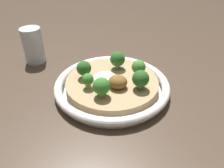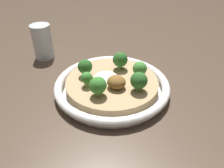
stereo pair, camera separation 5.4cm
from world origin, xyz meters
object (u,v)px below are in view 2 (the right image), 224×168
object	(u,v)px
broccoli_back_right	(87,78)
drinking_glass	(42,42)
broccoli_back	(98,86)
broccoli_front	(122,60)
risotto_bowl	(112,85)
broccoli_back_left	(139,81)
broccoli_front_left	(140,69)
broccoli_right	(85,67)

from	to	relation	value
broccoli_back_right	drinking_glass	world-z (taller)	drinking_glass
broccoli_back	broccoli_front	bearing A→B (deg)	-94.69
broccoli_back	broccoli_back_right	distance (m)	0.05
risotto_bowl	broccoli_back	size ratio (longest dim) A/B	6.18
broccoli_back_left	drinking_glass	world-z (taller)	drinking_glass
broccoli_back_left	broccoli_front_left	world-z (taller)	broccoli_back_left
broccoli_back	broccoli_right	xyz separation A→B (m)	(0.06, -0.06, 0.00)
drinking_glass	broccoli_back_right	bearing A→B (deg)	147.98
drinking_glass	broccoli_front	bearing A→B (deg)	172.57
broccoli_front	broccoli_back_left	xyz separation A→B (m)	(-0.07, 0.08, -0.00)
broccoli_back	broccoli_back_right	xyz separation A→B (m)	(0.04, -0.02, -0.00)
broccoli_back_left	broccoli_front_left	distance (m)	0.06
broccoli_front_left	broccoli_right	bearing A→B (deg)	17.69
broccoli_back_left	drinking_glass	distance (m)	0.36
risotto_bowl	broccoli_back_right	distance (m)	0.07
broccoli_back_right	drinking_glass	xyz separation A→B (m)	(0.22, -0.14, -0.00)
broccoli_front	broccoli_right	distance (m)	0.10
broccoli_back_left	broccoli_back_right	world-z (taller)	broccoli_back_left
broccoli_front	broccoli_back	distance (m)	0.13
broccoli_front	broccoli_right	xyz separation A→B (m)	(0.07, 0.06, -0.00)
broccoli_front	broccoli_back_right	world-z (taller)	broccoli_front
broccoli_front	drinking_glass	bearing A→B (deg)	-7.43
risotto_bowl	broccoli_back_left	xyz separation A→B (m)	(-0.07, 0.02, 0.04)
risotto_bowl	broccoli_back_right	size ratio (longest dim) A/B	7.78
broccoli_back_right	broccoli_front_left	xyz separation A→B (m)	(-0.11, -0.08, 0.00)
broccoli_right	broccoli_back	bearing A→B (deg)	135.00
risotto_bowl	broccoli_back_left	size ratio (longest dim) A/B	6.11
broccoli_back	risotto_bowl	bearing A→B (deg)	-95.35
risotto_bowl	broccoli_front	bearing A→B (deg)	-93.93
broccoli_front_left	broccoli_front	bearing A→B (deg)	-23.41
broccoli_back	drinking_glass	xyz separation A→B (m)	(0.26, -0.16, -0.01)
broccoli_right	broccoli_back_right	bearing A→B (deg)	120.98
broccoli_front_left	broccoli_back	bearing A→B (deg)	57.82
broccoli_back_right	broccoli_back_left	bearing A→B (deg)	-167.82
broccoli_front	broccoli_front_left	distance (m)	0.06
broccoli_right	broccoli_front	bearing A→B (deg)	-138.62
risotto_bowl	broccoli_back	world-z (taller)	broccoli_back
broccoli_right	broccoli_front_left	bearing A→B (deg)	-162.31
broccoli_back	broccoli_back_left	distance (m)	0.09
broccoli_front_left	broccoli_back_right	bearing A→B (deg)	37.12
broccoli_back_left	broccoli_right	world-z (taller)	broccoli_back_left
drinking_glass	broccoli_back	bearing A→B (deg)	148.07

